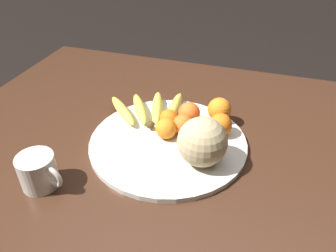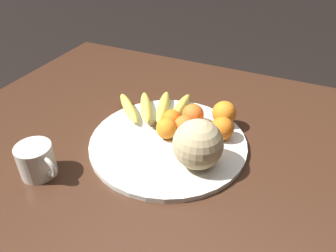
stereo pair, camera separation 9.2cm
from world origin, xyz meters
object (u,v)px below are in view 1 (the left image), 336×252
at_px(fruit_bowl, 168,142).
at_px(orange_mid_center, 189,113).
at_px(orange_front_right, 201,128).
at_px(orange_back_left, 219,109).
at_px(kitchen_table, 177,157).
at_px(orange_top_small, 220,125).
at_px(orange_front_left, 166,129).
at_px(ceramic_mug, 39,171).
at_px(orange_side_extra, 183,124).
at_px(banana_bunch, 149,109).
at_px(orange_back_right, 169,118).
at_px(melon, 202,142).
at_px(produce_tag, 207,130).

xyz_separation_m(fruit_bowl, orange_mid_center, (0.03, 0.11, 0.04)).
bearing_deg(orange_front_right, orange_back_left, 70.91).
height_order(kitchen_table, orange_top_small, orange_top_small).
distance_m(orange_front_left, orange_back_left, 0.19).
xyz_separation_m(orange_mid_center, ceramic_mug, (-0.29, -0.36, -0.00)).
bearing_deg(orange_side_extra, orange_back_left, 49.11).
height_order(banana_bunch, ceramic_mug, ceramic_mug).
height_order(banana_bunch, orange_back_left, orange_back_left).
bearing_deg(kitchen_table, fruit_bowl, -109.58).
relative_size(orange_back_left, orange_back_right, 1.30).
relative_size(banana_bunch, orange_back_left, 3.40).
height_order(orange_front_left, ceramic_mug, ceramic_mug).
bearing_deg(fruit_bowl, orange_top_small, 28.93).
relative_size(melon, orange_front_left, 2.13).
bearing_deg(orange_front_right, orange_side_extra, -179.77).
distance_m(melon, orange_back_right, 0.19).
height_order(orange_mid_center, orange_top_small, same).
distance_m(melon, ceramic_mug, 0.41).
relative_size(orange_mid_center, ceramic_mug, 0.54).
xyz_separation_m(fruit_bowl, melon, (0.11, -0.06, 0.07)).
height_order(banana_bunch, orange_top_small, orange_top_small).
bearing_deg(produce_tag, ceramic_mug, -97.23).
relative_size(orange_front_right, produce_tag, 0.61).
distance_m(kitchen_table, fruit_bowl, 0.10).
bearing_deg(orange_front_right, fruit_bowl, -149.36).
height_order(fruit_bowl, produce_tag, produce_tag).
bearing_deg(fruit_bowl, orange_back_right, 105.60).
distance_m(kitchen_table, banana_bunch, 0.18).
xyz_separation_m(melon, orange_top_small, (0.03, 0.14, -0.03)).
relative_size(orange_mid_center, orange_back_left, 0.92).
bearing_deg(orange_front_right, ceramic_mug, -138.14).
height_order(orange_front_right, orange_back_right, same).
relative_size(orange_back_right, orange_side_extra, 0.92).
bearing_deg(orange_front_left, orange_mid_center, 65.07).
distance_m(melon, banana_bunch, 0.28).
bearing_deg(fruit_bowl, ceramic_mug, -135.06).
relative_size(orange_front_left, produce_tag, 0.66).
xyz_separation_m(orange_front_left, orange_back_right, (-0.01, 0.06, -0.00)).
distance_m(orange_back_left, orange_back_right, 0.16).
relative_size(fruit_bowl, orange_back_right, 8.03).
bearing_deg(banana_bunch, orange_front_left, -163.31).
bearing_deg(produce_tag, kitchen_table, -118.98).
xyz_separation_m(melon, banana_bunch, (-0.21, 0.18, -0.05)).
relative_size(melon, orange_back_right, 2.31).
bearing_deg(kitchen_table, ceramic_mug, -132.02).
relative_size(orange_back_left, ceramic_mug, 0.59).
bearing_deg(fruit_bowl, banana_bunch, 130.66).
xyz_separation_m(orange_front_left, orange_front_right, (0.09, 0.04, -0.00)).
height_order(kitchen_table, orange_front_right, orange_front_right).
relative_size(kitchen_table, ceramic_mug, 11.58).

